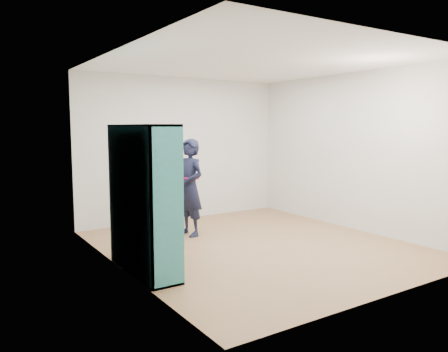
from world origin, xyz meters
TOP-DOWN VIEW (x-y plane):
  - floor at (0.00, 0.00)m, footprint 4.50×4.50m
  - ceiling at (0.00, 0.00)m, footprint 4.50×4.50m
  - wall_left at (-2.00, 0.00)m, footprint 0.02×4.50m
  - wall_right at (2.00, 0.00)m, footprint 0.02×4.50m
  - wall_back at (0.00, 2.25)m, footprint 4.00×0.02m
  - wall_front at (0.00, -2.25)m, footprint 4.00×0.02m
  - bookshelf at (-1.83, -0.19)m, footprint 0.38×1.31m
  - person at (-0.51, 1.06)m, footprint 0.46×0.61m
  - smartphone at (-0.68, 1.11)m, footprint 0.03×0.09m

SIDE VIEW (x-z plane):
  - floor at x=0.00m, z-range 0.00..0.00m
  - person at x=-0.51m, z-range 0.00..1.53m
  - bookshelf at x=-1.83m, z-range -0.03..1.71m
  - smartphone at x=-0.68m, z-range 0.80..0.93m
  - wall_left at x=-2.00m, z-range 0.00..2.60m
  - wall_right at x=2.00m, z-range 0.00..2.60m
  - wall_back at x=0.00m, z-range 0.00..2.60m
  - wall_front at x=0.00m, z-range 0.00..2.60m
  - ceiling at x=0.00m, z-range 2.60..2.60m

